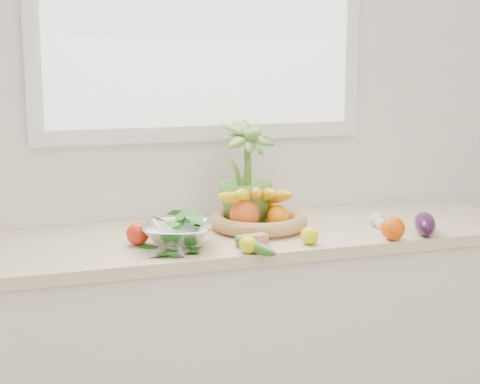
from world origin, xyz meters
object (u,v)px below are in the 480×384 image
object	(u,v)px
cucumber	(254,246)
colander_with_spinach	(178,229)
potted_herb	(245,172)
fruit_basket	(258,215)
eggplant	(425,224)
apple	(138,234)

from	to	relation	value
cucumber	colander_with_spinach	bearing A→B (deg)	146.73
potted_herb	fruit_basket	size ratio (longest dim) A/B	0.80
eggplant	cucumber	xyz separation A→B (m)	(-0.66, -0.04, -0.02)
potted_herb	fruit_basket	world-z (taller)	potted_herb
apple	potted_herb	xyz separation A→B (m)	(0.43, 0.14, 0.17)
cucumber	potted_herb	xyz separation A→B (m)	(0.09, 0.35, 0.18)
potted_herb	fruit_basket	distance (m)	0.16
apple	colander_with_spinach	bearing A→B (deg)	-30.33
apple	fruit_basket	world-z (taller)	fruit_basket
apple	fruit_basket	distance (m)	0.47
eggplant	potted_herb	xyz separation A→B (m)	(-0.57, 0.32, 0.17)
fruit_basket	cucumber	bearing A→B (deg)	-112.03
fruit_basket	colander_with_spinach	xyz separation A→B (m)	(-0.34, -0.16, 0.01)
cucumber	potted_herb	bearing A→B (deg)	75.67
eggplant	colander_with_spinach	size ratio (longest dim) A/B	0.65
cucumber	eggplant	bearing A→B (deg)	3.36
colander_with_spinach	eggplant	bearing A→B (deg)	-6.75
apple	fruit_basket	bearing A→B (deg)	10.41
apple	potted_herb	bearing A→B (deg)	18.22
eggplant	cucumber	bearing A→B (deg)	-176.64
cucumber	colander_with_spinach	world-z (taller)	colander_with_spinach
colander_with_spinach	potted_herb	bearing A→B (deg)	34.68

